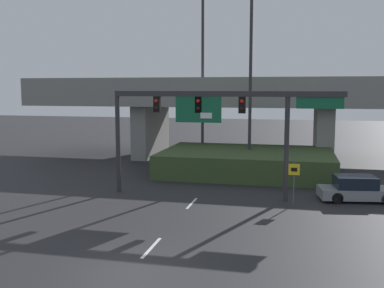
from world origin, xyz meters
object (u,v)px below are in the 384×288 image
Objects in this scene: signal_gantry at (214,113)px; parked_sedan_near_right at (357,189)px; highway_light_pole_near at (203,64)px; speed_limit_sign at (294,178)px; highway_light_pole_far at (251,49)px.

signal_gantry is 2.97× the size of parked_sedan_near_right.
signal_gantry is 0.83× the size of highway_light_pole_near.
parked_sedan_near_right is at bearing -43.78° from highway_light_pole_near.
parked_sedan_near_right is at bearing 29.36° from speed_limit_sign.
speed_limit_sign is 4.16m from parked_sedan_near_right.
highway_light_pole_far reaches higher than speed_limit_sign.
signal_gantry is 9.29m from parked_sedan_near_right.
highway_light_pole_near is at bearing 121.19° from speed_limit_sign.
signal_gantry is 9.68m from highway_light_pole_far.
highway_light_pole_far is (-3.40, 9.56, 7.81)m from speed_limit_sign.
speed_limit_sign is 0.52× the size of parked_sedan_near_right.
signal_gantry reaches higher than parked_sedan_near_right.
speed_limit_sign is 0.15× the size of highway_light_pole_near.
speed_limit_sign is at bearing -58.81° from highway_light_pole_near.
signal_gantry is at bearing 167.60° from speed_limit_sign.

